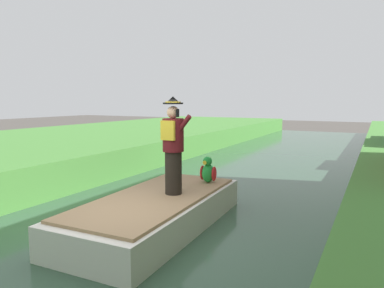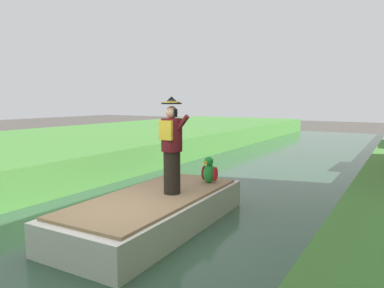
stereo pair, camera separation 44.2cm
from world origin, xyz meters
The scene contains 5 objects.
ground_plane centered at (0.00, 0.00, 0.00)m, with size 80.00×80.00×0.00m, color #4C4742.
canal_water centered at (0.00, 0.00, 0.05)m, with size 6.40×48.00×0.10m, color #33513D.
boat centered at (0.00, 0.99, 0.40)m, with size 1.97×4.27×0.61m.
person_pirate centered at (0.22, 1.26, 1.64)m, with size 0.61×0.42×1.85m.
parrot_plush centered at (0.39, 2.43, 0.95)m, with size 0.36×0.35×0.57m.
Camera 1 is at (3.61, -4.40, 2.49)m, focal length 33.07 mm.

